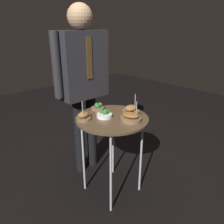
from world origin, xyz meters
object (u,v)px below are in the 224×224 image
bowl_roast_center (131,117)px  bowl_roast_mid_right (131,109)px  serving_cart (112,124)px  bowl_broccoli_near_rim (104,115)px  waiter_figure (83,73)px  bowl_roast_far_rim (84,116)px  bowl_broccoli_back_left (98,107)px

bowl_roast_center → bowl_roast_mid_right: size_ratio=0.97×
serving_cart → bowl_broccoli_near_rim: 0.11m
waiter_figure → bowl_roast_far_rim: bearing=-126.5°
bowl_roast_far_rim → waiter_figure: waiter_figure is taller
bowl_roast_center → serving_cart: bearing=113.2°
waiter_figure → serving_cart: bearing=-95.8°
bowl_broccoli_near_rim → serving_cart: bearing=-47.6°
bowl_roast_center → bowl_roast_far_rim: (-0.28, 0.28, 0.00)m
bowl_roast_mid_right → bowl_roast_far_rim: (-0.41, 0.16, 0.00)m
bowl_broccoli_near_rim → bowl_roast_mid_right: size_ratio=0.74×
bowl_broccoli_back_left → serving_cart: bearing=-97.9°
bowl_roast_mid_right → waiter_figure: 0.59m
bowl_roast_far_rim → bowl_roast_center: bearing=-45.1°
bowl_broccoli_back_left → bowl_roast_far_rim: 0.27m
serving_cart → bowl_roast_far_rim: size_ratio=4.34×
bowl_roast_far_rim → waiter_figure: size_ratio=0.10×
bowl_broccoli_back_left → bowl_broccoli_near_rim: bearing=-112.6°
bowl_roast_center → bowl_roast_far_rim: size_ratio=0.99×
bowl_roast_mid_right → bowl_broccoli_back_left: bearing=123.0°
bowl_broccoli_back_left → bowl_roast_mid_right: bowl_roast_mid_right is taller
bowl_broccoli_back_left → bowl_roast_mid_right: bearing=-57.0°
serving_cart → waiter_figure: bearing=84.2°
bowl_broccoli_near_rim → waiter_figure: bearing=77.8°
bowl_broccoli_near_rim → bowl_broccoli_back_left: size_ratio=1.09×
serving_cart → bowl_broccoli_near_rim: bearing=132.4°
serving_cart → waiter_figure: 0.60m
bowl_roast_mid_right → waiter_figure: size_ratio=0.11×
serving_cart → bowl_roast_far_rim: bearing=150.0°
serving_cart → bowl_broccoli_near_rim: (-0.04, 0.05, 0.09)m
bowl_roast_mid_right → bowl_roast_far_rim: bearing=159.4°
bowl_broccoli_back_left → bowl_roast_center: bearing=-84.7°
bowl_broccoli_near_rim → bowl_roast_mid_right: bowl_roast_mid_right is taller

